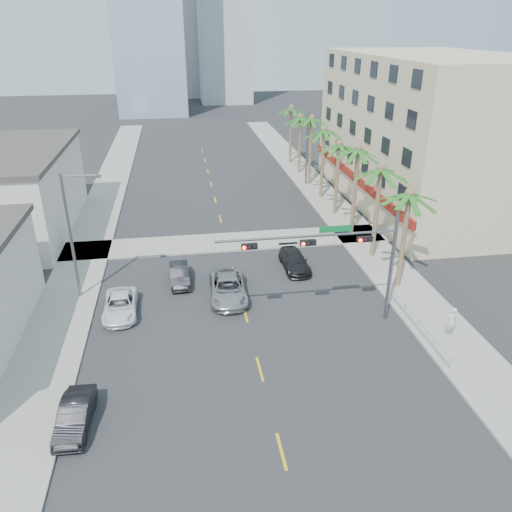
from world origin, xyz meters
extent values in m
plane|color=#262628|center=(0.00, 0.00, 0.00)|extent=(260.00, 260.00, 0.00)
cube|color=gray|center=(12.00, 20.00, 0.07)|extent=(4.00, 120.00, 0.15)
cube|color=gray|center=(-12.00, 20.00, 0.07)|extent=(4.00, 120.00, 0.15)
cube|color=gray|center=(0.00, 22.00, 0.07)|extent=(80.00, 4.00, 0.15)
cube|color=beige|center=(22.00, 30.00, 7.50)|extent=(15.00, 28.00, 15.00)
cube|color=maroon|center=(14.40, 30.00, 3.00)|extent=(0.30, 28.00, 0.80)
cube|color=beige|center=(-19.50, 28.00, 3.60)|extent=(11.00, 18.00, 7.20)
cube|color=#ADADB2|center=(-3.00, 125.00, 21.00)|extent=(16.00, 16.00, 42.00)
cylinder|color=slate|center=(9.00, 8.00, 3.60)|extent=(0.24, 0.24, 7.20)
cylinder|color=slate|center=(3.50, 8.00, 6.20)|extent=(11.00, 0.16, 0.16)
cube|color=#0C662D|center=(5.20, 8.00, 6.55)|extent=(2.00, 0.05, 0.40)
cube|color=black|center=(7.00, 7.85, 5.85)|extent=(0.95, 0.28, 0.32)
sphere|color=#FF0C05|center=(6.68, 7.69, 5.85)|extent=(0.22, 0.22, 0.22)
cube|color=black|center=(3.50, 7.85, 5.85)|extent=(0.95, 0.28, 0.32)
sphere|color=#FF0C05|center=(3.18, 7.69, 5.85)|extent=(0.22, 0.22, 0.22)
cube|color=black|center=(0.00, 7.85, 5.85)|extent=(0.95, 0.28, 0.32)
sphere|color=#FF0C05|center=(-0.32, 7.69, 5.85)|extent=(0.22, 0.22, 0.22)
cylinder|color=brown|center=(11.60, 12.00, 3.60)|extent=(0.36, 0.36, 7.20)
cylinder|color=brown|center=(11.60, 17.20, 3.78)|extent=(0.36, 0.36, 7.56)
cylinder|color=brown|center=(11.60, 22.40, 3.96)|extent=(0.36, 0.36, 7.92)
cylinder|color=brown|center=(11.60, 27.60, 3.60)|extent=(0.36, 0.36, 7.20)
cylinder|color=brown|center=(11.60, 32.80, 3.78)|extent=(0.36, 0.36, 7.56)
cylinder|color=brown|center=(11.60, 38.00, 3.96)|extent=(0.36, 0.36, 7.92)
cylinder|color=brown|center=(11.60, 43.20, 3.60)|extent=(0.36, 0.36, 7.20)
cylinder|color=brown|center=(11.60, 48.40, 3.78)|extent=(0.36, 0.36, 7.56)
cylinder|color=slate|center=(-11.20, 14.00, 4.50)|extent=(0.20, 0.20, 9.00)
cylinder|color=slate|center=(-10.10, 14.00, 8.80)|extent=(2.20, 0.12, 0.12)
cube|color=slate|center=(-9.00, 14.00, 8.70)|extent=(0.50, 0.25, 0.18)
cylinder|color=slate|center=(11.20, 38.00, 4.50)|extent=(0.20, 0.20, 9.00)
cylinder|color=slate|center=(10.10, 38.00, 8.80)|extent=(2.20, 0.12, 0.12)
cube|color=slate|center=(9.00, 38.00, 8.70)|extent=(0.50, 0.25, 0.18)
cylinder|color=silver|center=(10.30, 6.00, 0.55)|extent=(0.08, 8.00, 0.08)
cylinder|color=silver|center=(10.30, 6.00, 0.90)|extent=(0.08, 8.00, 0.08)
cylinder|color=silver|center=(10.30, 2.00, 0.50)|extent=(0.08, 0.08, 1.00)
cylinder|color=silver|center=(10.30, 4.00, 0.50)|extent=(0.08, 0.08, 1.00)
cylinder|color=silver|center=(10.30, 6.00, 0.50)|extent=(0.08, 0.08, 1.00)
cylinder|color=silver|center=(10.30, 8.00, 0.50)|extent=(0.08, 0.08, 1.00)
cylinder|color=silver|center=(10.30, 10.00, 0.50)|extent=(0.08, 0.08, 1.00)
imported|color=black|center=(-9.40, 1.08, 0.65)|extent=(1.57, 4.02, 1.30)
imported|color=white|center=(-8.18, 11.26, 0.64)|extent=(2.23, 4.65, 1.28)
imported|color=black|center=(-4.23, 15.16, 0.65)|extent=(1.54, 4.01, 1.31)
imported|color=#B0AFB4|center=(-0.88, 12.34, 0.76)|extent=(2.74, 5.54, 1.51)
imported|color=black|center=(4.76, 16.13, 0.66)|extent=(1.97, 4.61, 1.33)
imported|color=silver|center=(12.06, 5.31, 1.12)|extent=(0.76, 0.55, 1.94)
camera|label=1|loc=(-3.75, -18.33, 17.55)|focal=35.00mm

